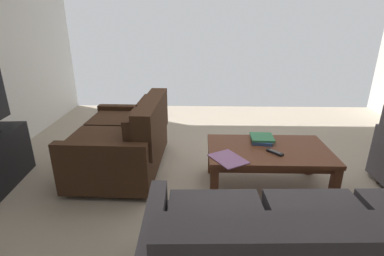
# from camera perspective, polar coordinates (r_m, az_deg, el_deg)

# --- Properties ---
(ground_plane) EXTENTS (5.54, 5.54, 0.01)m
(ground_plane) POSITION_cam_1_polar(r_m,az_deg,el_deg) (2.99, 9.31, -11.01)
(ground_plane) COLOR tan
(loveseat_near) EXTENTS (0.89, 1.28, 0.79)m
(loveseat_near) POSITION_cam_1_polar(r_m,az_deg,el_deg) (3.17, -12.80, -2.38)
(loveseat_near) COLOR black
(loveseat_near) RESTS_ON ground
(coffee_table) EXTENTS (1.12, 0.68, 0.42)m
(coffee_table) POSITION_cam_1_polar(r_m,az_deg,el_deg) (2.82, 14.66, -5.06)
(coffee_table) COLOR brown
(coffee_table) RESTS_ON ground
(book_stack) EXTENTS (0.23, 0.28, 0.05)m
(book_stack) POSITION_cam_1_polar(r_m,az_deg,el_deg) (2.93, 13.53, -2.06)
(book_stack) COLOR #385693
(book_stack) RESTS_ON coffee_table
(tv_remote) EXTENTS (0.14, 0.15, 0.02)m
(tv_remote) POSITION_cam_1_polar(r_m,az_deg,el_deg) (2.71, 15.88, -4.59)
(tv_remote) COLOR black
(tv_remote) RESTS_ON coffee_table
(loose_magazine) EXTENTS (0.36, 0.39, 0.01)m
(loose_magazine) POSITION_cam_1_polar(r_m,az_deg,el_deg) (2.52, 7.06, -5.99)
(loose_magazine) COLOR #996699
(loose_magazine) RESTS_ON coffee_table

